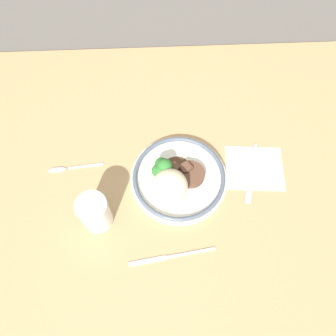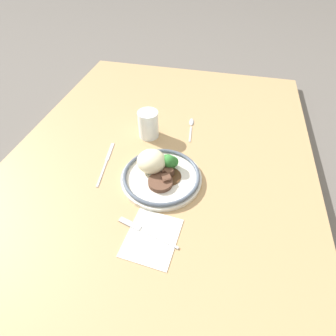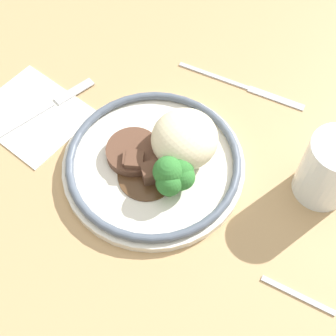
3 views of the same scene
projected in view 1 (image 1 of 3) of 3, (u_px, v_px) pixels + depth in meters
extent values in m
plane|color=#5B5651|center=(163.00, 197.00, 0.92)|extent=(8.00, 8.00, 0.00)
cube|color=tan|center=(163.00, 194.00, 0.90)|extent=(1.54, 1.07, 0.04)
cube|color=silver|center=(255.00, 168.00, 0.91)|extent=(0.17, 0.15, 0.00)
cylinder|color=silver|center=(179.00, 179.00, 0.89)|extent=(0.26, 0.26, 0.01)
torus|color=#4C5666|center=(179.00, 177.00, 0.88)|extent=(0.25, 0.25, 0.01)
ellipsoid|color=beige|center=(170.00, 186.00, 0.83)|extent=(0.09, 0.10, 0.07)
cylinder|color=brown|center=(191.00, 174.00, 0.88)|extent=(0.08, 0.08, 0.02)
cylinder|color=#472D19|center=(177.00, 170.00, 0.89)|extent=(0.08, 0.08, 0.00)
cube|color=brown|center=(187.00, 169.00, 0.88)|extent=(0.03, 0.03, 0.02)
cube|color=brown|center=(175.00, 169.00, 0.88)|extent=(0.04, 0.04, 0.03)
cube|color=brown|center=(185.00, 168.00, 0.88)|extent=(0.03, 0.03, 0.03)
cube|color=brown|center=(174.00, 173.00, 0.88)|extent=(0.03, 0.03, 0.02)
cylinder|color=#5B8E47|center=(163.00, 176.00, 0.88)|extent=(0.01, 0.01, 0.01)
sphere|color=#2D702D|center=(163.00, 172.00, 0.86)|extent=(0.04, 0.04, 0.04)
cylinder|color=#5B8E47|center=(165.00, 171.00, 0.88)|extent=(0.01, 0.01, 0.02)
sphere|color=#2D702D|center=(165.00, 166.00, 0.86)|extent=(0.04, 0.04, 0.04)
cylinder|color=#5B8E47|center=(165.00, 175.00, 0.88)|extent=(0.01, 0.01, 0.01)
sphere|color=#2D702D|center=(165.00, 172.00, 0.86)|extent=(0.03, 0.03, 0.03)
cylinder|color=#5B8E47|center=(159.00, 174.00, 0.88)|extent=(0.01, 0.01, 0.01)
sphere|color=#2D702D|center=(159.00, 171.00, 0.86)|extent=(0.04, 0.04, 0.04)
cylinder|color=#5B8E47|center=(160.00, 168.00, 0.89)|extent=(0.01, 0.01, 0.02)
sphere|color=#2D702D|center=(160.00, 164.00, 0.87)|extent=(0.04, 0.04, 0.04)
cylinder|color=#F4AD19|center=(97.00, 215.00, 0.82)|extent=(0.07, 0.07, 0.06)
cylinder|color=white|center=(95.00, 213.00, 0.80)|extent=(0.08, 0.08, 0.10)
cube|color=#ADADB2|center=(254.00, 161.00, 0.92)|extent=(0.04, 0.11, 0.00)
cube|color=#ADADB2|center=(250.00, 192.00, 0.88)|extent=(0.03, 0.07, 0.00)
cube|color=#ADADB2|center=(191.00, 253.00, 0.81)|extent=(0.13, 0.02, 0.00)
cube|color=#ADADB2|center=(149.00, 261.00, 0.80)|extent=(0.09, 0.02, 0.00)
cube|color=#ADADB2|center=(87.00, 166.00, 0.91)|extent=(0.10, 0.02, 0.00)
ellipsoid|color=#ADADB2|center=(58.00, 170.00, 0.91)|extent=(0.05, 0.02, 0.01)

